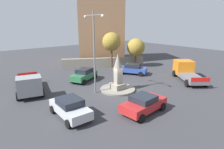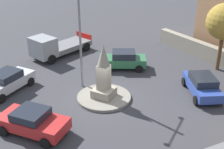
{
  "view_description": "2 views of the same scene",
  "coord_description": "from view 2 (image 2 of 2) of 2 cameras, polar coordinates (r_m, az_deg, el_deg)",
  "views": [
    {
      "loc": [
        -14.6,
        12.65,
        7.12
      ],
      "look_at": [
        0.48,
        0.39,
        1.71
      ],
      "focal_mm": 30.42,
      "sensor_mm": 36.0,
      "label": 1
    },
    {
      "loc": [
        -15.79,
        -8.7,
        10.5
      ],
      "look_at": [
        0.08,
        -0.59,
        1.95
      ],
      "focal_mm": 47.79,
      "sensor_mm": 36.0,
      "label": 2
    }
  ],
  "objects": [
    {
      "name": "ground_plane",
      "position": [
        20.87,
        -1.55,
        -4.6
      ],
      "size": [
        80.0,
        80.0,
        0.0
      ],
      "primitive_type": "plane",
      "color": "#38383D"
    },
    {
      "name": "traffic_island",
      "position": [
        20.82,
        -1.55,
        -4.37
      ],
      "size": [
        3.75,
        3.75,
        0.19
      ],
      "primitive_type": "cylinder",
      "color": "gray",
      "rests_on": "ground"
    },
    {
      "name": "monument",
      "position": [
        20.03,
        -1.61,
        -0.22
      ],
      "size": [
        1.38,
        1.38,
        3.79
      ],
      "color": "gray",
      "rests_on": "traffic_island"
    },
    {
      "name": "streetlamp",
      "position": [
        20.75,
        -6.24,
        9.79
      ],
      "size": [
        3.18,
        0.28,
        8.12
      ],
      "color": "slate",
      "rests_on": "ground"
    },
    {
      "name": "car_red_parked_right",
      "position": [
        17.76,
        -14.96,
        -8.65
      ],
      "size": [
        2.32,
        4.17,
        1.46
      ],
      "color": "#B22323",
      "rests_on": "ground"
    },
    {
      "name": "car_blue_waiting",
      "position": [
        21.96,
        16.84,
        -1.88
      ],
      "size": [
        4.26,
        3.47,
        1.48
      ],
      "color": "#2D479E",
      "rests_on": "ground"
    },
    {
      "name": "car_green_approaching",
      "position": [
        25.1,
        2.07,
        2.86
      ],
      "size": [
        3.21,
        4.22,
        1.54
      ],
      "color": "#2D6B42",
      "rests_on": "ground"
    },
    {
      "name": "car_silver_parked_left",
      "position": [
        22.75,
        -19.44,
        -1.23
      ],
      "size": [
        4.1,
        2.0,
        1.52
      ],
      "color": "#B7BABF",
      "rests_on": "ground"
    },
    {
      "name": "truck_grey_passing",
      "position": [
        27.94,
        -10.95,
        5.25
      ],
      "size": [
        6.24,
        3.61,
        2.15
      ],
      "color": "gray",
      "rests_on": "ground"
    },
    {
      "name": "stone_boundary_wall",
      "position": [
        27.86,
        19.04,
        3.58
      ],
      "size": [
        7.18,
        12.08,
        1.4
      ],
      "primitive_type": "cube",
      "rotation": [
        0.0,
        0.0,
        7.34
      ],
      "color": "gray",
      "rests_on": "ground"
    }
  ]
}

